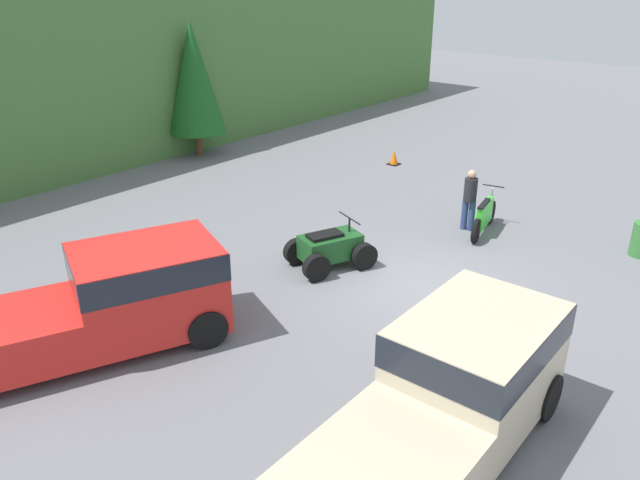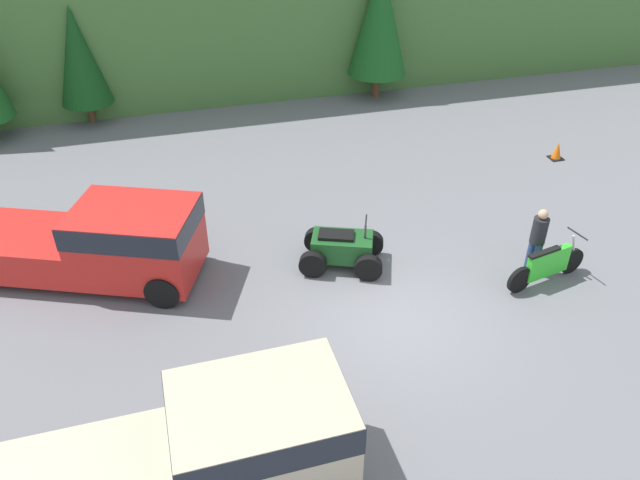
# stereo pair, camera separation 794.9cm
# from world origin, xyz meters

# --- Properties ---
(ground_plane) EXTENTS (80.00, 80.00, 0.00)m
(ground_plane) POSITION_xyz_m (0.00, 0.00, 0.00)
(ground_plane) COLOR slate
(hillside_backdrop) EXTENTS (44.00, 6.00, 5.90)m
(hillside_backdrop) POSITION_xyz_m (0.00, 16.00, 2.95)
(hillside_backdrop) COLOR #477538
(hillside_backdrop) RESTS_ON ground_plane
(tree_mid_right) EXTENTS (2.20, 2.20, 5.01)m
(tree_mid_right) POSITION_xyz_m (3.93, 12.60, 2.94)
(tree_mid_right) COLOR brown
(tree_mid_right) RESTS_ON ground_plane
(pickup_truck_red) EXTENTS (6.24, 4.10, 1.89)m
(pickup_truck_red) POSITION_xyz_m (-6.16, 3.45, 0.99)
(pickup_truck_red) COLOR red
(pickup_truck_red) RESTS_ON ground_plane
(pickup_truck_second) EXTENTS (6.03, 2.13, 1.89)m
(pickup_truck_second) POSITION_xyz_m (-4.53, -2.97, 0.99)
(pickup_truck_second) COLOR beige
(pickup_truck_second) RESTS_ON ground_plane
(dirt_bike) EXTENTS (2.22, 0.73, 1.14)m
(dirt_bike) POSITION_xyz_m (3.79, 0.44, 0.47)
(dirt_bike) COLOR black
(dirt_bike) RESTS_ON ground_plane
(quad_atv) EXTENTS (2.28, 1.87, 1.19)m
(quad_atv) POSITION_xyz_m (-0.58, 2.34, 0.47)
(quad_atv) COLOR black
(quad_atv) RESTS_ON ground_plane
(rider_person) EXTENTS (0.42, 0.42, 1.73)m
(rider_person) POSITION_xyz_m (3.70, 0.88, 0.94)
(rider_person) COLOR navy
(rider_person) RESTS_ON ground_plane
(traffic_cone) EXTENTS (0.42, 0.42, 0.55)m
(traffic_cone) POSITION_xyz_m (7.67, 5.96, 0.25)
(traffic_cone) COLOR black
(traffic_cone) RESTS_ON ground_plane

